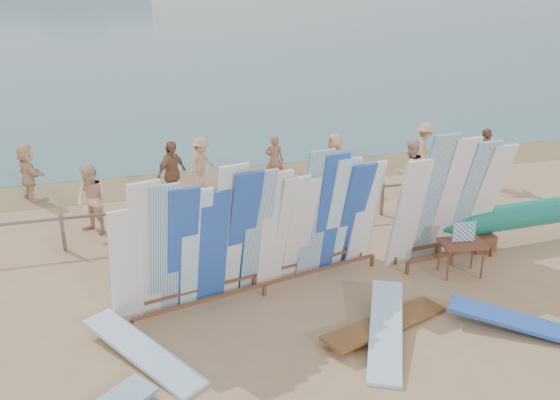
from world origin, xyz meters
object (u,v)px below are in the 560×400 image
object	(u,v)px
flat_board_a	(143,359)
beachgoer_3	(201,163)
beachgoer_6	(335,161)
beachgoer_10	(484,157)
flat_board_b	(385,339)
stroller	(281,195)
beach_chair_right	(228,211)
flat_board_c	(385,328)
vendor_table	(461,257)
beach_chair_left	(258,206)
flat_board_d	(525,332)
beachgoer_11	(28,172)
beachgoer_2	(92,200)
beachgoer_7	(274,160)
outrigger_canoe	(549,213)
beachgoer_extra_0	(425,149)
beachgoer_8	(410,172)
side_surfboard_rack	(450,203)
main_surfboard_rack	(258,233)

from	to	relation	value
flat_board_a	beachgoer_3	world-z (taller)	beachgoer_3
beachgoer_6	beachgoer_10	size ratio (longest dim) A/B	0.93
flat_board_b	stroller	xyz separation A→B (m)	(-0.15, 6.25, 0.46)
flat_board_a	flat_board_b	bearing A→B (deg)	-41.26
stroller	beach_chair_right	bearing A→B (deg)	175.61
flat_board_c	beachgoer_10	size ratio (longest dim) A/B	1.51
vendor_table	beach_chair_left	distance (m)	5.48
flat_board_d	beachgoer_6	distance (m)	8.23
flat_board_c	beachgoer_11	distance (m)	11.16
flat_board_b	stroller	world-z (taller)	stroller
stroller	beachgoer_2	distance (m)	4.84
beachgoer_6	beachgoer_7	bearing A→B (deg)	-106.80
outrigger_canoe	beachgoer_3	world-z (taller)	beachgoer_3
beachgoer_extra_0	beach_chair_left	bearing A→B (deg)	140.26
beachgoer_3	beachgoer_10	size ratio (longest dim) A/B	0.87
beachgoer_extra_0	beachgoer_3	xyz separation A→B (m)	(-6.92, 0.76, -0.08)
beachgoer_8	beachgoer_2	distance (m)	8.40
beachgoer_11	beach_chair_left	bearing A→B (deg)	-141.51
beachgoer_7	beachgoer_extra_0	world-z (taller)	beachgoer_extra_0
flat_board_c	beachgoer_7	xyz separation A→B (m)	(0.09, 8.07, 0.77)
stroller	beachgoer_7	world-z (taller)	beachgoer_7
side_surfboard_rack	outrigger_canoe	size ratio (longest dim) A/B	0.43
main_surfboard_rack	beachgoer_extra_0	bearing A→B (deg)	26.98
flat_board_a	flat_board_c	world-z (taller)	flat_board_a
beach_chair_right	beachgoer_6	world-z (taller)	beachgoer_6
beachgoer_11	vendor_table	bearing A→B (deg)	-152.99
beachgoer_6	outrigger_canoe	bearing A→B (deg)	43.59
flat_board_b	beachgoer_11	bearing A→B (deg)	152.65
flat_board_a	beachgoer_6	xyz separation A→B (m)	(6.07, 7.11, 0.83)
side_surfboard_rack	beachgoer_7	bearing A→B (deg)	105.17
flat_board_c	beach_chair_right	xyz separation A→B (m)	(-1.79, 5.77, 0.23)
beachgoer_8	beachgoer_6	world-z (taller)	beachgoer_8
beachgoer_3	beachgoer_10	distance (m)	8.43
outrigger_canoe	beachgoer_extra_0	distance (m)	5.10
beach_chair_right	beachgoer_extra_0	xyz separation A→B (m)	(6.65, 1.88, 0.63)
outrigger_canoe	beachgoer_7	xyz separation A→B (m)	(-5.38, 5.48, 0.12)
vendor_table	beachgoer_11	distance (m)	11.82
beachgoer_10	beachgoer_8	bearing A→B (deg)	-12.16
flat_board_c	beachgoer_6	distance (m)	7.63
main_surfboard_rack	beachgoer_extra_0	size ratio (longest dim) A/B	3.36
beachgoer_7	beachgoer_2	bearing A→B (deg)	47.61
beachgoer_extra_0	beachgoer_11	size ratio (longest dim) A/B	1.05
beach_chair_right	beachgoer_10	distance (m)	7.94
beach_chair_left	beachgoer_2	world-z (taller)	beachgoer_2
main_surfboard_rack	side_surfboard_rack	distance (m)	4.34
flat_board_a	beach_chair_left	distance (m)	6.45
beachgoer_2	beachgoer_7	bearing A→B (deg)	70.68
outrigger_canoe	beachgoer_8	world-z (taller)	beachgoer_8
flat_board_d	beachgoer_7	bearing A→B (deg)	50.92
flat_board_d	beachgoer_10	distance (m)	8.07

